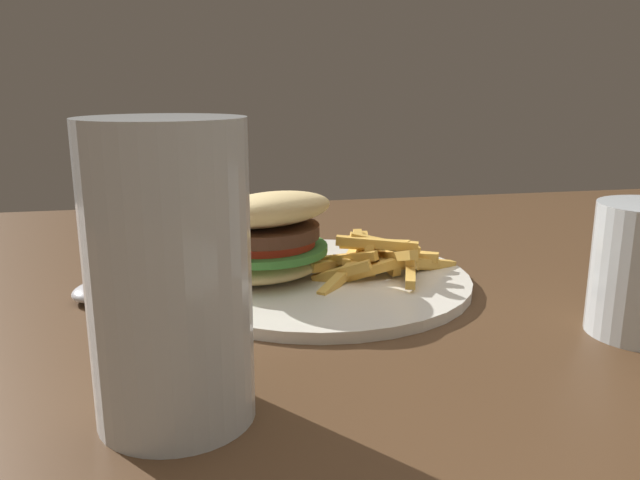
# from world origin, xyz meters

# --- Properties ---
(dining_table) EXTENTS (1.64, 1.32, 0.72)m
(dining_table) POSITION_xyz_m (0.00, 0.00, 0.62)
(dining_table) COLOR #4C331E
(dining_table) RESTS_ON ground_plane
(meal_plate_near) EXTENTS (0.29, 0.29, 0.11)m
(meal_plate_near) POSITION_xyz_m (0.14, -0.21, 0.75)
(meal_plate_near) COLOR silver
(meal_plate_near) RESTS_ON dining_table
(beer_glass) EXTENTS (0.09, 0.09, 0.18)m
(beer_glass) POSITION_xyz_m (0.25, 0.02, 0.80)
(beer_glass) COLOR silver
(beer_glass) RESTS_ON dining_table
(spoon) EXTENTS (0.10, 0.17, 0.02)m
(spoon) POSITION_xyz_m (0.32, -0.21, 0.72)
(spoon) COLOR silver
(spoon) RESTS_ON dining_table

